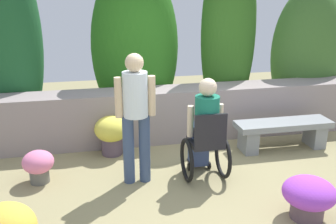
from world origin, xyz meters
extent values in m
plane|color=#958B60|center=(0.00, 0.00, 0.00)|extent=(11.54, 11.54, 0.00)
cube|color=gray|center=(0.00, 1.48, 0.42)|extent=(6.12, 0.54, 0.83)
ellipsoid|color=#1E562B|center=(-2.62, 2.13, 1.59)|extent=(1.12, 0.78, 3.17)
ellipsoid|color=#266319|center=(-0.60, 2.22, 1.38)|extent=(1.46, 1.02, 2.77)
ellipsoid|color=#2C5C1C|center=(0.99, 2.08, 1.60)|extent=(0.96, 0.67, 3.20)
ellipsoid|color=#3D692B|center=(2.54, 2.13, 1.20)|extent=(1.35, 0.94, 2.39)
cube|color=gray|center=(0.88, 0.73, 0.17)|extent=(0.20, 0.35, 0.35)
cube|color=gray|center=(1.97, 0.73, 0.17)|extent=(0.20, 0.35, 0.35)
cube|color=gray|center=(1.42, 0.73, 0.39)|extent=(1.46, 0.42, 0.09)
cube|color=black|center=(-0.01, 0.04, 0.50)|extent=(0.40, 0.40, 0.06)
cube|color=black|center=(-0.01, -0.14, 0.73)|extent=(0.40, 0.04, 0.40)
cube|color=black|center=(-0.01, 0.36, 0.10)|extent=(0.28, 0.12, 0.03)
torus|color=black|center=(-0.25, 0.04, 0.28)|extent=(0.05, 0.56, 0.56)
torus|color=black|center=(0.23, 0.04, 0.28)|extent=(0.05, 0.56, 0.56)
cylinder|color=black|center=(-0.15, 0.29, 0.05)|extent=(0.03, 0.10, 0.10)
cylinder|color=black|center=(0.13, 0.29, 0.05)|extent=(0.03, 0.10, 0.10)
cube|color=#3C4D7A|center=(-0.01, 0.14, 0.61)|extent=(0.30, 0.40, 0.16)
cube|color=#3C4D7A|center=(-0.01, 0.34, 0.27)|extent=(0.26, 0.14, 0.43)
cylinder|color=#1A7158|center=(-0.01, 0.02, 0.86)|extent=(0.30, 0.30, 0.50)
cylinder|color=beige|center=(-0.20, 0.08, 0.78)|extent=(0.08, 0.08, 0.40)
cylinder|color=beige|center=(0.18, 0.08, 0.78)|extent=(0.08, 0.08, 0.40)
sphere|color=beige|center=(-0.01, 0.02, 1.22)|extent=(0.22, 0.22, 0.22)
cylinder|color=#3A4C70|center=(-0.97, 0.15, 0.44)|extent=(0.14, 0.14, 0.87)
cylinder|color=#3A4C70|center=(-0.77, 0.15, 0.44)|extent=(0.14, 0.14, 0.87)
cylinder|color=white|center=(-0.87, 0.15, 1.15)|extent=(0.30, 0.30, 0.54)
cylinder|color=beige|center=(-1.07, 0.15, 1.12)|extent=(0.09, 0.09, 0.49)
cylinder|color=beige|center=(-0.67, 0.15, 1.12)|extent=(0.09, 0.09, 0.49)
sphere|color=beige|center=(-0.87, 0.15, 1.53)|extent=(0.22, 0.22, 0.22)
cylinder|color=#605F59|center=(-2.08, 0.37, 0.10)|extent=(0.24, 0.24, 0.20)
ellipsoid|color=#233818|center=(-2.08, 0.37, 0.24)|extent=(0.27, 0.27, 0.10)
ellipsoid|color=pink|center=(-2.08, 0.37, 0.28)|extent=(0.39, 0.39, 0.29)
cylinder|color=#604A55|center=(0.81, -1.04, 0.11)|extent=(0.35, 0.35, 0.22)
ellipsoid|color=#164715|center=(0.81, -1.04, 0.26)|extent=(0.39, 0.39, 0.11)
ellipsoid|color=#A743D2|center=(0.81, -1.04, 0.30)|extent=(0.56, 0.56, 0.32)
cylinder|color=#594858|center=(-1.12, 1.05, 0.15)|extent=(0.31, 0.31, 0.29)
ellipsoid|color=#224625|center=(-1.12, 1.05, 0.34)|extent=(0.34, 0.34, 0.13)
ellipsoid|color=#E4D74C|center=(-1.12, 1.05, 0.39)|extent=(0.49, 0.49, 0.37)
camera|label=1|loc=(-1.40, -4.31, 2.41)|focal=41.86mm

